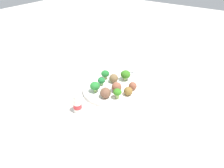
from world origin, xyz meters
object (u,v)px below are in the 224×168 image
at_px(meatball_center, 128,91).
at_px(knife, 130,67).
at_px(broccoli_floret_mid_right, 101,81).
at_px(broccoli_floret_far_rim, 95,86).
at_px(plate, 112,89).
at_px(napkin, 134,68).
at_px(meatball_back_right, 114,78).
at_px(meatball_far_rim, 105,93).
at_px(fork, 136,68).
at_px(yogurt_bottle, 77,105).
at_px(meatball_front_left, 133,86).
at_px(broccoli_floret_back_left, 105,74).
at_px(meatball_mid_left, 117,87).
at_px(broccoli_floret_front_right, 117,93).
at_px(broccoli_floret_back_right, 126,75).

xyz_separation_m(meatball_center, knife, (-0.25, -0.14, -0.03)).
relative_size(broccoli_floret_mid_right, broccoli_floret_far_rim, 0.81).
distance_m(plate, napkin, 0.26).
bearing_deg(broccoli_floret_far_rim, meatball_center, 116.40).
distance_m(meatball_back_right, meatball_far_rim, 0.13).
distance_m(meatball_center, fork, 0.28).
relative_size(broccoli_floret_mid_right, yogurt_bottle, 0.52).
xyz_separation_m(meatball_front_left, fork, (-0.20, -0.10, -0.03)).
xyz_separation_m(broccoli_floret_far_rim, meatball_far_rim, (0.01, 0.06, -0.01)).
relative_size(broccoli_floret_back_left, knife, 0.32).
height_order(meatball_center, yogurt_bottle, yogurt_bottle).
relative_size(broccoli_floret_back_left, meatball_center, 1.16).
bearing_deg(broccoli_floret_mid_right, broccoli_floret_far_rim, 10.22).
relative_size(broccoli_floret_back_left, meatball_back_right, 1.06).
relative_size(meatball_center, meatball_far_rim, 0.84).
bearing_deg(meatball_far_rim, meatball_mid_left, 168.50).
bearing_deg(broccoli_floret_far_rim, meatball_far_rim, 84.23).
height_order(broccoli_floret_far_rim, meatball_center, broccoli_floret_far_rim).
distance_m(meatball_mid_left, meatball_far_rim, 0.07).
distance_m(meatball_far_rim, knife, 0.33).
bearing_deg(napkin, meatball_back_right, 2.20).
distance_m(meatball_center, yogurt_bottle, 0.24).
relative_size(broccoli_floret_mid_right, napkin, 0.24).
relative_size(plate, broccoli_floret_back_left, 6.00).
distance_m(meatball_far_rim, napkin, 0.34).
bearing_deg(broccoli_floret_mid_right, knife, 178.39).
bearing_deg(meatball_back_right, napkin, -177.80).
bearing_deg(fork, meatball_far_rim, 5.61).
xyz_separation_m(broccoli_floret_far_rim, meatball_back_right, (-0.12, 0.02, -0.01)).
distance_m(broccoli_floret_back_left, knife, 0.21).
relative_size(napkin, knife, 1.17).
height_order(broccoli_floret_back_left, fork, broccoli_floret_back_left).
bearing_deg(fork, broccoli_floret_front_right, 14.54).
distance_m(broccoli_floret_back_left, meatball_center, 0.17).
bearing_deg(meatball_center, meatball_front_left, -173.71).
bearing_deg(broccoli_floret_front_right, meatball_front_left, 168.41).
bearing_deg(broccoli_floret_back_left, meatball_front_left, 89.25).
xyz_separation_m(broccoli_floret_back_right, broccoli_floret_back_left, (0.05, -0.09, -0.00)).
relative_size(broccoli_floret_mid_right, meatball_front_left, 1.07).
xyz_separation_m(meatball_mid_left, meatball_far_rim, (0.07, -0.01, 0.00)).
xyz_separation_m(broccoli_floret_mid_right, broccoli_floret_back_left, (-0.06, -0.02, 0.00)).
relative_size(broccoli_floret_back_right, meatball_far_rim, 1.10).
distance_m(broccoli_floret_mid_right, broccoli_floret_back_left, 0.06).
bearing_deg(meatball_front_left, plate, -63.78).
distance_m(broccoli_floret_far_rim, broccoli_floret_back_left, 0.12).
bearing_deg(yogurt_bottle, meatball_front_left, 156.01).
bearing_deg(knife, napkin, 116.57).
distance_m(knife, yogurt_bottle, 0.46).
relative_size(broccoli_floret_far_rim, meatball_far_rim, 1.05).
bearing_deg(broccoli_floret_front_right, broccoli_floret_far_rim, -80.68).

